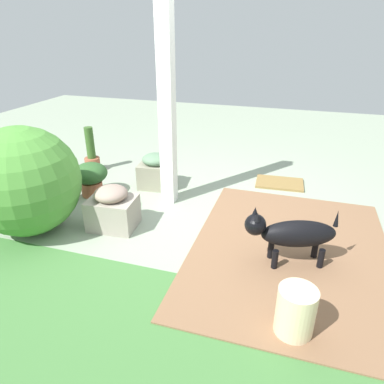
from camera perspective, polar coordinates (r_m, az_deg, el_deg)
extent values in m
plane|color=gray|center=(3.93, 0.56, -4.01)|extent=(12.00, 12.00, 0.00)
cube|color=brown|center=(3.48, 15.54, -9.26)|extent=(1.80, 2.40, 0.02)
cube|color=white|center=(3.90, -4.14, 14.91)|extent=(0.16, 0.16, 2.45)
cube|color=gray|center=(4.62, -5.90, 2.75)|extent=(0.45, 0.41, 0.32)
ellipsoid|color=slate|center=(4.54, -6.02, 5.29)|extent=(0.33, 0.33, 0.15)
cube|color=gray|center=(3.76, -12.70, -3.33)|extent=(0.51, 0.42, 0.33)
ellipsoid|color=gray|center=(3.66, -13.03, -0.25)|extent=(0.34, 0.34, 0.15)
sphere|color=#4A8D37|center=(3.83, -25.54, 1.57)|extent=(1.09, 1.09, 1.09)
cylinder|color=#9B523A|center=(5.36, -15.82, 4.40)|extent=(0.22, 0.22, 0.19)
cylinder|color=#345823|center=(5.25, -16.24, 7.67)|extent=(0.12, 0.12, 0.45)
cylinder|color=#AE583F|center=(4.57, -15.90, 0.59)|extent=(0.26, 0.26, 0.18)
ellipsoid|color=#2D5729|center=(4.49, -16.21, 2.96)|extent=(0.42, 0.42, 0.25)
ellipsoid|color=black|center=(3.18, 16.89, -6.49)|extent=(0.68, 0.41, 0.24)
sphere|color=black|center=(3.03, 10.25, -5.23)|extent=(0.18, 0.18, 0.18)
cone|color=black|center=(2.94, 10.58, -4.02)|extent=(0.05, 0.05, 0.08)
cone|color=black|center=(3.02, 10.22, -3.07)|extent=(0.05, 0.05, 0.08)
cylinder|color=black|center=(3.18, 13.28, -10.69)|extent=(0.05, 0.05, 0.19)
cylinder|color=black|center=(3.30, 12.66, -9.15)|extent=(0.05, 0.05, 0.19)
cylinder|color=black|center=(3.30, 20.17, -10.21)|extent=(0.05, 0.05, 0.19)
cylinder|color=black|center=(3.41, 19.31, -8.75)|extent=(0.05, 0.05, 0.19)
cone|color=black|center=(3.21, 22.47, -3.97)|extent=(0.04, 0.04, 0.15)
cylinder|color=beige|center=(2.60, 16.43, -18.18)|extent=(0.27, 0.27, 0.37)
cube|color=olive|center=(4.87, 14.02, 1.43)|extent=(0.64, 0.45, 0.03)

